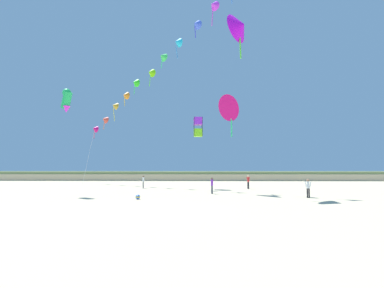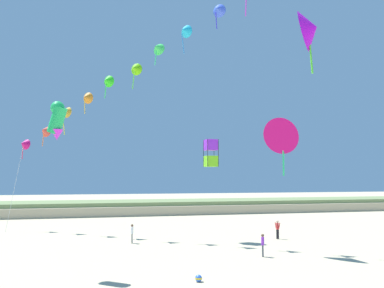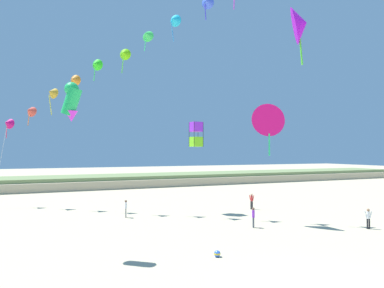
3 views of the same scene
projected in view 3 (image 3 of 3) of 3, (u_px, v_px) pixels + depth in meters
dune_ridge at (113, 181)px, 57.04m from camera, size 120.00×10.61×1.84m
person_near_left at (253, 216)px, 25.86m from camera, size 0.28×0.52×1.52m
person_near_right at (126, 207)px, 29.82m from camera, size 0.21×0.54×1.53m
person_mid_center at (252, 200)px, 34.13m from camera, size 0.34×0.53×1.61m
person_far_left at (368, 217)px, 25.42m from camera, size 0.47×0.37×1.51m
kite_banner_string at (175, 19)px, 30.86m from camera, size 30.57×26.14×27.15m
large_kite_low_lead at (269, 119)px, 27.40m from camera, size 2.99×3.11×4.35m
large_kite_mid_trail at (301, 24)px, 24.91m from camera, size 2.82×3.02×4.43m
large_kite_high_solo at (196, 134)px, 32.39m from camera, size 1.11×1.11×2.33m
large_kite_outer_drift at (72, 100)px, 18.96m from camera, size 1.41×1.32×2.21m
beach_ball at (217, 254)px, 18.62m from camera, size 0.36×0.36×0.36m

